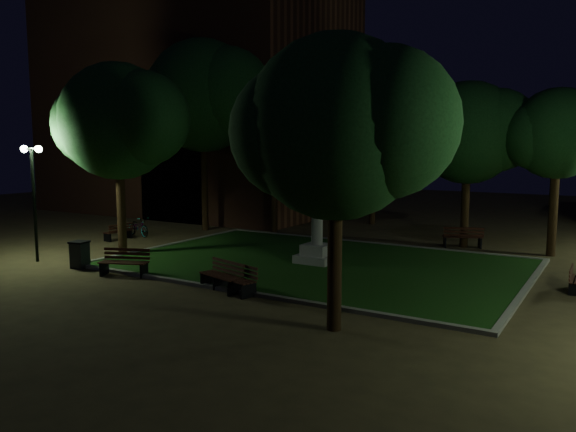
# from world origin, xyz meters

# --- Properties ---
(ground) EXTENTS (80.00, 80.00, 0.00)m
(ground) POSITION_xyz_m (0.00, 0.00, 0.00)
(ground) COLOR #483C23
(lawn) EXTENTS (15.00, 10.00, 0.08)m
(lawn) POSITION_xyz_m (0.00, 2.00, 0.04)
(lawn) COLOR #163E0F
(lawn) RESTS_ON ground
(lawn_kerb) EXTENTS (15.40, 10.40, 0.12)m
(lawn_kerb) POSITION_xyz_m (0.00, 2.00, 0.06)
(lawn_kerb) COLOR slate
(lawn_kerb) RESTS_ON ground
(monument) EXTENTS (1.40, 1.40, 3.20)m
(monument) POSITION_xyz_m (0.00, 2.00, 0.96)
(monument) COLOR gray
(monument) RESTS_ON lawn
(building_main) EXTENTS (20.00, 12.00, 15.00)m
(building_main) POSITION_xyz_m (-15.86, 13.79, 7.38)
(building_main) COLOR #542E1E
(building_main) RESTS_ON ground
(tree_west) EXTENTS (5.85, 4.77, 7.93)m
(tree_west) POSITION_xyz_m (-7.71, -0.66, 5.54)
(tree_west) COLOR black
(tree_west) RESTS_ON ground
(tree_north_wl) EXTENTS (4.98, 4.06, 7.73)m
(tree_north_wl) POSITION_xyz_m (-5.51, 7.68, 5.69)
(tree_north_wl) COLOR black
(tree_north_wl) RESTS_ON ground
(tree_north_er) EXTENTS (5.57, 4.54, 7.40)m
(tree_north_er) POSITION_xyz_m (4.06, 8.68, 5.13)
(tree_north_er) COLOR black
(tree_north_er) RESTS_ON ground
(tree_ne) EXTENTS (4.55, 3.71, 6.92)m
(tree_ne) POSITION_xyz_m (7.67, 8.48, 5.05)
(tree_ne) COLOR black
(tree_ne) RESTS_ON ground
(tree_se) EXTENTS (5.49, 4.48, 7.24)m
(tree_se) POSITION_xyz_m (4.16, -4.68, 5.00)
(tree_se) COLOR black
(tree_se) RESTS_ON ground
(tree_nw) EXTENTS (7.29, 5.95, 10.15)m
(tree_nw) POSITION_xyz_m (-9.25, 6.64, 7.17)
(tree_nw) COLOR black
(tree_nw) RESTS_ON ground
(tree_far_north) EXTENTS (5.82, 4.75, 8.14)m
(tree_far_north) POSITION_xyz_m (-2.43, 13.54, 5.76)
(tree_far_north) COLOR black
(tree_far_north) RESTS_ON ground
(lamppost_sw) EXTENTS (1.18, 0.28, 4.58)m
(lamppost_sw) POSITION_xyz_m (-9.73, -3.32, 3.19)
(lamppost_sw) COLOR black
(lamppost_sw) RESTS_ON ground
(lamppost_nw) EXTENTS (1.18, 0.28, 4.34)m
(lamppost_nw) POSITION_xyz_m (-12.89, 9.04, 3.05)
(lamppost_nw) COLOR black
(lamppost_nw) RESTS_ON ground
(bench_near_left) EXTENTS (1.75, 1.02, 0.91)m
(bench_near_left) POSITION_xyz_m (-0.14, -3.10, 0.43)
(bench_near_left) COLOR black
(bench_near_left) RESTS_ON ground
(bench_near_right) EXTENTS (1.79, 1.05, 0.93)m
(bench_near_right) POSITION_xyz_m (-0.71, -3.01, 0.44)
(bench_near_right) COLOR black
(bench_near_right) RESTS_ON ground
(bench_west_near) EXTENTS (1.81, 1.19, 0.94)m
(bench_west_near) POSITION_xyz_m (-4.93, -3.20, 0.44)
(bench_west_near) COLOR black
(bench_west_near) RESTS_ON ground
(bench_left_side) EXTENTS (0.57, 1.48, 0.80)m
(bench_left_side) POSITION_xyz_m (-10.89, 1.92, 0.38)
(bench_left_side) COLOR black
(bench_left_side) RESTS_ON ground
(bench_far_side) EXTENTS (1.85, 1.24, 0.96)m
(bench_far_side) POSITION_xyz_m (3.96, 8.47, 0.45)
(bench_far_side) COLOR black
(bench_far_side) RESTS_ON ground
(trash_bin) EXTENTS (0.71, 0.71, 1.02)m
(trash_bin) POSITION_xyz_m (-7.29, -3.22, 0.52)
(trash_bin) COLOR black
(trash_bin) RESTS_ON ground
(bicycle) EXTENTS (1.98, 1.09, 0.99)m
(bicycle) POSITION_xyz_m (-10.91, 3.23, 0.49)
(bicycle) COLOR black
(bicycle) RESTS_ON ground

